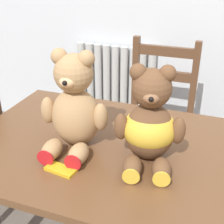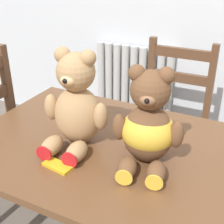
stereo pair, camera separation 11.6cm
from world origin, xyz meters
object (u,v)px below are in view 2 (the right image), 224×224
teddy_bear_right (148,126)px  teddy_bear_left (76,105)px  wooden_chair_behind (170,124)px  chocolate_bar (58,166)px

teddy_bear_right → teddy_bear_left: bearing=-10.9°
teddy_bear_left → teddy_bear_right: (0.30, 0.00, -0.02)m
wooden_chair_behind → teddy_bear_left: bearing=77.0°
chocolate_bar → teddy_bear_right: bearing=33.8°
wooden_chair_behind → teddy_bear_left: (-0.18, -0.77, 0.43)m
chocolate_bar → wooden_chair_behind: bearing=80.8°
wooden_chair_behind → chocolate_bar: wooden_chair_behind is taller
teddy_bear_left → chocolate_bar: 0.24m
teddy_bear_right → chocolate_bar: size_ratio=3.29×
teddy_bear_left → wooden_chair_behind: bearing=-107.3°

